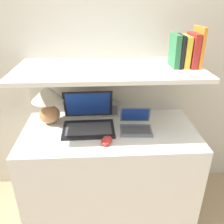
# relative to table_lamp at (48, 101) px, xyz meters

# --- Properties ---
(wall_back) EXTENTS (6.00, 0.05, 2.40)m
(wall_back) POSITION_rel_table_lamp_xyz_m (0.45, 0.24, 0.26)
(wall_back) COLOR beige
(wall_back) RESTS_ON ground_plane
(desk) EXTENTS (1.26, 0.63, 0.76)m
(desk) POSITION_rel_table_lamp_xyz_m (0.45, -0.14, -0.56)
(desk) COLOR white
(desk) RESTS_ON ground_plane
(back_riser) EXTENTS (1.26, 0.04, 1.17)m
(back_riser) POSITION_rel_table_lamp_xyz_m (0.45, 0.19, -0.35)
(back_riser) COLOR beige
(back_riser) RESTS_ON ground_plane
(shelf) EXTENTS (1.26, 0.57, 0.03)m
(shelf) POSITION_rel_table_lamp_xyz_m (0.45, -0.07, 0.25)
(shelf) COLOR white
(shelf) RESTS_ON back_riser
(table_lamp) EXTENTS (0.24, 0.24, 0.29)m
(table_lamp) POSITION_rel_table_lamp_xyz_m (0.00, 0.00, 0.00)
(table_lamp) COLOR #B27A4C
(table_lamp) RESTS_ON desk
(laptop_large) EXTENTS (0.37, 0.34, 0.25)m
(laptop_large) POSITION_rel_table_lamp_xyz_m (0.29, -0.09, -0.13)
(laptop_large) COLOR black
(laptop_large) RESTS_ON desk
(laptop_small) EXTENTS (0.23, 0.22, 0.15)m
(laptop_small) POSITION_rel_table_lamp_xyz_m (0.63, -0.15, -0.15)
(laptop_small) COLOR slate
(laptop_small) RESTS_ON desk
(computer_mouse) EXTENTS (0.10, 0.13, 0.03)m
(computer_mouse) POSITION_rel_table_lamp_xyz_m (0.42, -0.30, -0.16)
(computer_mouse) COLOR red
(computer_mouse) RESTS_ON desk
(router_box) EXTENTS (0.14, 0.06, 0.12)m
(router_box) POSITION_rel_table_lamp_xyz_m (0.46, 0.09, -0.12)
(router_box) COLOR gray
(router_box) RESTS_ON desk
(book_orange) EXTENTS (0.02, 0.17, 0.26)m
(book_orange) POSITION_rel_table_lamp_xyz_m (1.03, -0.07, 0.39)
(book_orange) COLOR orange
(book_orange) RESTS_ON shelf
(book_red) EXTENTS (0.04, 0.18, 0.22)m
(book_red) POSITION_rel_table_lamp_xyz_m (1.00, -0.07, 0.37)
(book_red) COLOR #A82823
(book_red) RESTS_ON shelf
(book_yellow) EXTENTS (0.04, 0.16, 0.20)m
(book_yellow) POSITION_rel_table_lamp_xyz_m (0.95, -0.07, 0.36)
(book_yellow) COLOR gold
(book_yellow) RESTS_ON shelf
(book_black) EXTENTS (0.02, 0.16, 0.21)m
(book_black) POSITION_rel_table_lamp_xyz_m (0.91, -0.07, 0.36)
(book_black) COLOR black
(book_black) RESTS_ON shelf
(book_green) EXTENTS (0.04, 0.15, 0.21)m
(book_green) POSITION_rel_table_lamp_xyz_m (0.88, -0.07, 0.37)
(book_green) COLOR #2D7042
(book_green) RESTS_ON shelf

